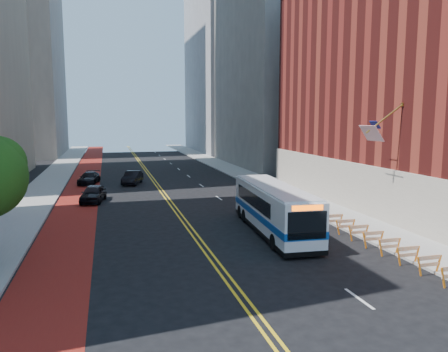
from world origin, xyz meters
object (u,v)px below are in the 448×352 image
car_a (93,194)px  car_c (89,178)px  car_b (132,178)px  transit_bus (273,208)px

car_a → car_c: size_ratio=0.98×
car_a → car_c: 11.42m
car_b → car_a: bearing=-95.3°
transit_bus → car_a: transit_bus is taller
transit_bus → car_a: 18.46m
car_b → car_c: bearing=-179.8°
transit_bus → car_c: bearing=120.1°
car_a → car_b: (4.06, 9.94, -0.03)m
car_c → car_b: bearing=-5.4°
transit_bus → car_b: transit_bus is taller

